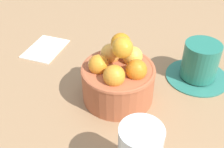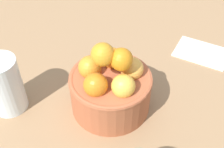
# 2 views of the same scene
# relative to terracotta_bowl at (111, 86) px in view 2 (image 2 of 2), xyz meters

# --- Properties ---
(ground_plane) EXTENTS (1.25, 0.95, 0.04)m
(ground_plane) POSITION_rel_terracotta_bowl_xyz_m (-0.00, 0.00, -0.07)
(ground_plane) COLOR #997551
(terracotta_bowl) EXTENTS (0.14, 0.14, 0.14)m
(terracotta_bowl) POSITION_rel_terracotta_bowl_xyz_m (0.00, 0.00, 0.00)
(terracotta_bowl) COLOR #AD5938
(terracotta_bowl) RESTS_ON ground_plane
(water_glass) EXTENTS (0.06, 0.06, 0.11)m
(water_glass) POSITION_rel_terracotta_bowl_xyz_m (-0.18, -0.01, 0.00)
(water_glass) COLOR silver
(water_glass) RESTS_ON ground_plane
(folded_napkin) EXTENTS (0.14, 0.12, 0.01)m
(folded_napkin) POSITION_rel_terracotta_bowl_xyz_m (0.19, 0.17, -0.05)
(folded_napkin) COLOR white
(folded_napkin) RESTS_ON ground_plane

